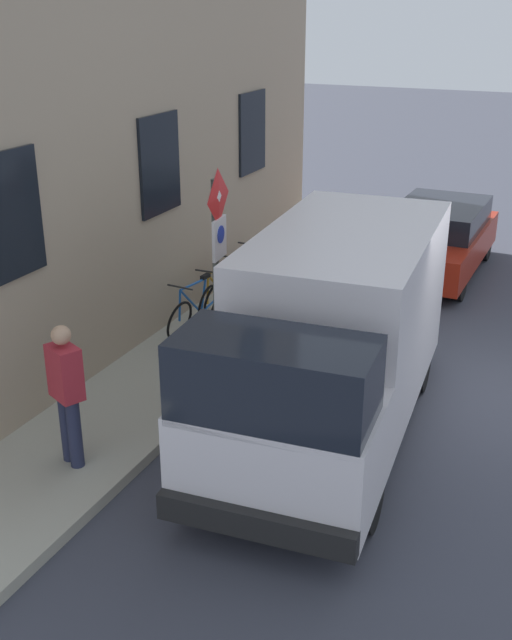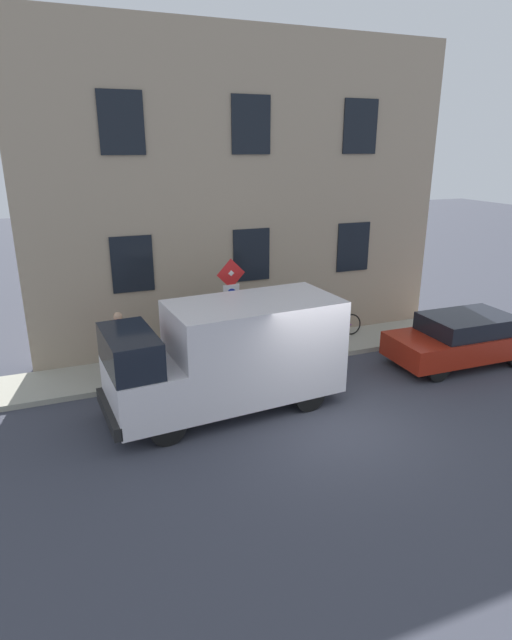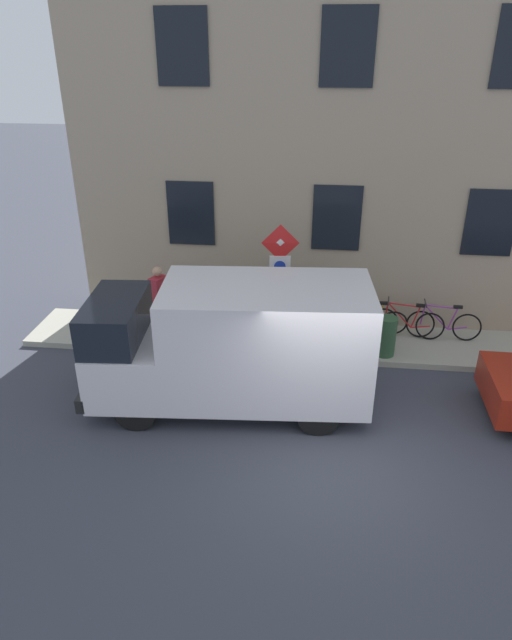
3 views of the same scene
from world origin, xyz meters
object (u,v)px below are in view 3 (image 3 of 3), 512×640
bicycle_purple (443,324)px  litter_bin (386,336)px  bicycle_red (407,322)px  sign_post_stacked (280,272)px  delivery_van (235,344)px  pedestrian (159,299)px  bicycle_orange (370,321)px  bicycle_blue (335,319)px

bicycle_purple → litter_bin: bearing=35.4°
bicycle_purple → bicycle_red: (0.00, 0.84, 0.00)m
sign_post_stacked → bicycle_red: sign_post_stacked is taller
sign_post_stacked → litter_bin: 2.78m
litter_bin → bicycle_red: bearing=-32.2°
sign_post_stacked → bicycle_red: (1.04, -2.93, -1.54)m
delivery_van → pedestrian: (2.39, 2.12, -0.26)m
bicycle_orange → pedestrian: bearing=5.0°
bicycle_red → bicycle_blue: (-0.00, 1.68, 0.00)m
litter_bin → pedestrian: bearing=86.1°
pedestrian → bicycle_purple: bearing=-150.0°
delivery_van → bicycle_red: size_ratio=3.19×
bicycle_purple → litter_bin: 1.67m
bicycle_red → pedestrian: bearing=12.4°
delivery_van → pedestrian: delivery_van is taller
delivery_van → bicycle_red: delivery_van is taller
delivery_van → bicycle_orange: (2.95, -2.79, -0.82)m
sign_post_stacked → bicycle_orange: sign_post_stacked is taller
delivery_van → bicycle_orange: size_ratio=3.19×
bicycle_blue → pedestrian: 4.14m
delivery_van → bicycle_blue: delivery_van is taller
bicycle_orange → bicycle_blue: bearing=-1.5°
bicycle_red → pedestrian: 5.80m
bicycle_purple → bicycle_blue: size_ratio=1.00×
sign_post_stacked → bicycle_orange: size_ratio=1.65×
pedestrian → bicycle_blue: bearing=-147.1°
bicycle_orange → bicycle_blue: (0.00, 0.84, 0.00)m
bicycle_orange → litter_bin: bearing=105.1°
delivery_van → bicycle_red: 4.74m
delivery_van → bicycle_purple: bearing=-150.7°
bicycle_blue → bicycle_orange: bearing=-175.3°
sign_post_stacked → delivery_van: bearing=160.1°
sign_post_stacked → delivery_van: 2.15m
bicycle_red → bicycle_blue: 1.68m
sign_post_stacked → pedestrian: sign_post_stacked is taller
bicycle_red → pedestrian: pedestrian is taller
bicycle_orange → litter_bin: size_ratio=1.90×
bicycle_purple → bicycle_red: size_ratio=1.00×
delivery_van → pedestrian: bearing=-52.6°
delivery_van → bicycle_purple: size_ratio=3.19×
bicycle_purple → bicycle_red: bearing=2.7°
sign_post_stacked → litter_bin: size_ratio=3.15×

